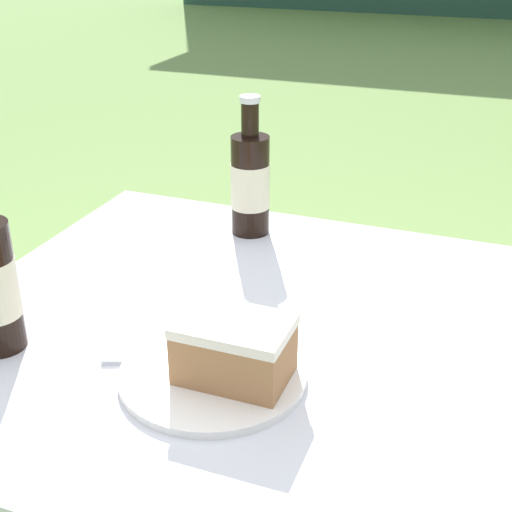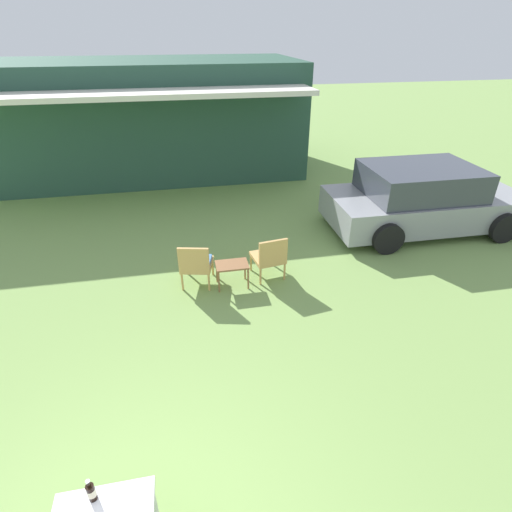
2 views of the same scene
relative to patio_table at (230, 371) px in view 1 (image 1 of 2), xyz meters
name	(u,v)px [view 1 (image 1 of 2)]	position (x,y,z in m)	size (l,w,h in m)	color
patio_table	(230,371)	(0.00, 0.00, 0.00)	(0.75, 0.75, 0.73)	silver
cake_on_plate	(226,359)	(0.05, -0.12, 0.11)	(0.22, 0.22, 0.08)	white
cola_bottle_near	(250,182)	(-0.08, 0.28, 0.17)	(0.06, 0.06, 0.23)	black
fork	(182,360)	(-0.02, -0.11, 0.08)	(0.18, 0.08, 0.01)	silver
loose_bottle_cap	(206,302)	(-0.05, 0.03, 0.09)	(0.03, 0.03, 0.01)	silver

